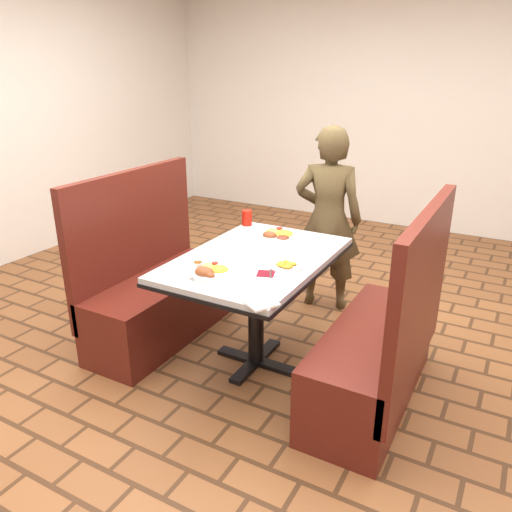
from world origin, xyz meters
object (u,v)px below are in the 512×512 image
object	(u,v)px
diner_person	(328,220)
plantain_plate	(286,266)
booth_bench_left	(157,292)
near_dinner_plate	(210,269)
far_dinner_plate	(278,233)
dining_table	(256,271)
red_tumbler	(247,218)
booth_bench_right	(381,351)

from	to	relation	value
diner_person	plantain_plate	distance (m)	1.13
booth_bench_left	near_dinner_plate	xyz separation A→B (m)	(0.71, -0.36, 0.45)
booth_bench_left	diner_person	size ratio (longest dim) A/B	0.84
plantain_plate	diner_person	bearing A→B (deg)	98.96
far_dinner_plate	dining_table	bearing A→B (deg)	-83.46
booth_bench_left	near_dinner_plate	bearing A→B (deg)	-26.86
booth_bench_left	near_dinner_plate	size ratio (longest dim) A/B	4.65
near_dinner_plate	red_tumbler	world-z (taller)	red_tumbler
far_dinner_plate	plantain_plate	distance (m)	0.54
booth_bench_left	far_dinner_plate	size ratio (longest dim) A/B	4.10
red_tumbler	plantain_plate	bearing A→B (deg)	-45.06
diner_person	plantain_plate	size ratio (longest dim) A/B	7.72
booth_bench_right	red_tumbler	distance (m)	1.35
booth_bench_right	diner_person	size ratio (longest dim) A/B	0.84
dining_table	booth_bench_right	distance (m)	0.86
diner_person	red_tumbler	world-z (taller)	diner_person
booth_bench_right	near_dinner_plate	world-z (taller)	booth_bench_right
booth_bench_right	near_dinner_plate	distance (m)	1.06
dining_table	booth_bench_right	xyz separation A→B (m)	(0.80, 0.00, -0.32)
diner_person	plantain_plate	xyz separation A→B (m)	(0.18, -1.12, 0.05)
near_dinner_plate	plantain_plate	world-z (taller)	near_dinner_plate
booth_bench_left	booth_bench_right	bearing A→B (deg)	0.00
red_tumbler	booth_bench_left	bearing A→B (deg)	-130.27
diner_person	near_dinner_plate	size ratio (longest dim) A/B	5.54
diner_person	far_dinner_plate	world-z (taller)	diner_person
dining_table	diner_person	bearing A→B (deg)	86.63
diner_person	near_dinner_plate	bearing A→B (deg)	71.65
booth_bench_left	red_tumbler	xyz separation A→B (m)	(0.44, 0.52, 0.48)
near_dinner_plate	plantain_plate	bearing A→B (deg)	40.27
near_dinner_plate	booth_bench_right	bearing A→B (deg)	21.96
dining_table	booth_bench_left	distance (m)	0.86
booth_bench_left	diner_person	xyz separation A→B (m)	(0.86, 1.04, 0.39)
dining_table	booth_bench_left	size ratio (longest dim) A/B	1.01
plantain_plate	dining_table	bearing A→B (deg)	161.16
diner_person	red_tumbler	size ratio (longest dim) A/B	13.14
far_dinner_plate	plantain_plate	world-z (taller)	far_dinner_plate
dining_table	red_tumbler	bearing A→B (deg)	124.83
near_dinner_plate	booth_bench_left	bearing A→B (deg)	153.14
booth_bench_right	far_dinner_plate	xyz separation A→B (m)	(-0.84, 0.38, 0.45)
diner_person	far_dinner_plate	distance (m)	0.67
dining_table	plantain_plate	bearing A→B (deg)	-18.84
diner_person	near_dinner_plate	world-z (taller)	diner_person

